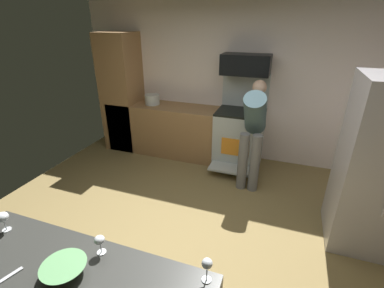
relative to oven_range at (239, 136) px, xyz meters
name	(u,v)px	position (x,y,z in m)	size (l,w,h in m)	color
ground_plane	(178,235)	(-0.31, -1.97, -0.52)	(5.20, 4.80, 0.02)	olive
wall_back	(228,83)	(-0.31, 0.37, 0.79)	(5.20, 0.12, 2.60)	silver
lower_cabinet_run	(173,130)	(-1.21, 0.01, -0.06)	(2.40, 0.60, 0.90)	#976E43
cabinet_column	(122,93)	(-2.21, 0.01, 0.54)	(0.60, 0.60, 2.10)	#976E43
oven_range	(239,136)	(0.00, 0.00, 0.00)	(0.76, 0.94, 1.51)	#B1BAB7
microwave	(246,65)	(0.00, 0.09, 1.15)	(0.74, 0.38, 0.31)	black
person_cook	(253,128)	(0.28, -0.59, 0.39)	(0.31, 0.63, 1.52)	slate
mixing_bowl_small	(64,270)	(-0.44, -3.38, 0.43)	(0.27, 0.27, 0.07)	#629E62
wine_glass_near	(100,241)	(-0.34, -3.17, 0.49)	(0.07, 0.07, 0.14)	silver
wine_glass_mid	(2,218)	(-1.12, -3.23, 0.50)	(0.08, 0.08, 0.15)	silver
wine_glass_extra	(207,265)	(0.37, -3.13, 0.51)	(0.06, 0.06, 0.17)	silver
stock_pot	(152,99)	(-1.60, 0.01, 0.48)	(0.26, 0.26, 0.18)	beige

